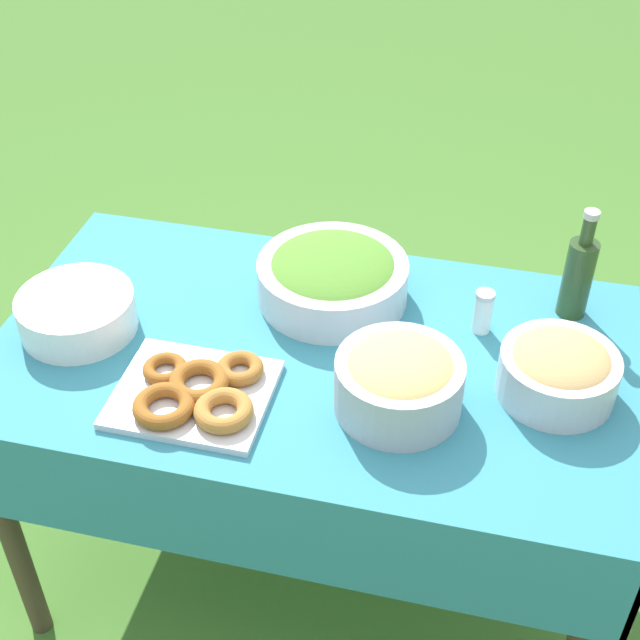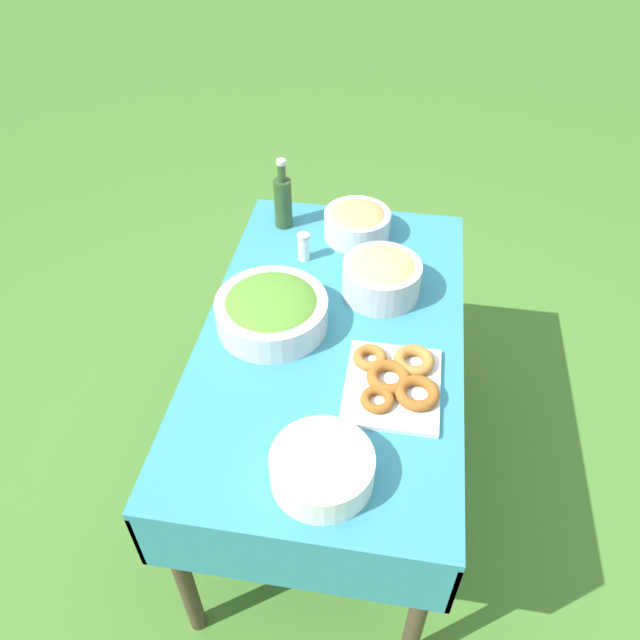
{
  "view_description": "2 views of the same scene",
  "coord_description": "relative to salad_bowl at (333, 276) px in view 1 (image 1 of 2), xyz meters",
  "views": [
    {
      "loc": [
        -0.34,
        1.36,
        1.97
      ],
      "look_at": [
        -0.02,
        0.03,
        0.86
      ],
      "focal_mm": 50.0,
      "sensor_mm": 36.0,
      "label": 1
    },
    {
      "loc": [
        1.32,
        0.18,
        2.04
      ],
      "look_at": [
        0.02,
        -0.03,
        0.81
      ],
      "focal_mm": 35.0,
      "sensor_mm": 36.0,
      "label": 2
    }
  ],
  "objects": [
    {
      "name": "ground_plane",
      "position": [
        0.0,
        0.18,
        -0.81
      ],
      "size": [
        14.0,
        14.0,
        0.0
      ],
      "primitive_type": "plane",
      "color": "#477A2D"
    },
    {
      "name": "picnic_table",
      "position": [
        0.0,
        0.18,
        -0.17
      ],
      "size": [
        1.34,
        0.77,
        0.75
      ],
      "color": "teal",
      "rests_on": "ground_plane"
    },
    {
      "name": "salad_bowl",
      "position": [
        0.0,
        0.0,
        0.0
      ],
      "size": [
        0.33,
        0.33,
        0.12
      ],
      "color": "silver",
      "rests_on": "picnic_table"
    },
    {
      "name": "pasta_bowl",
      "position": [
        -0.2,
        0.31,
        0.01
      ],
      "size": [
        0.25,
        0.25,
        0.13
      ],
      "color": "#B2B7BC",
      "rests_on": "picnic_table"
    },
    {
      "name": "donut_platter",
      "position": [
        0.19,
        0.38,
        -0.04
      ],
      "size": [
        0.3,
        0.27,
        0.05
      ],
      "color": "silver",
      "rests_on": "picnic_table"
    },
    {
      "name": "plate_stack",
      "position": [
        0.5,
        0.23,
        -0.02
      ],
      "size": [
        0.25,
        0.25,
        0.08
      ],
      "color": "white",
      "rests_on": "picnic_table"
    },
    {
      "name": "olive_oil_bottle",
      "position": [
        -0.52,
        -0.07,
        0.04
      ],
      "size": [
        0.06,
        0.06,
        0.26
      ],
      "color": "#2D4723",
      "rests_on": "picnic_table"
    },
    {
      "name": "bread_bowl",
      "position": [
        -0.49,
        0.2,
        -0.0
      ],
      "size": [
        0.23,
        0.23,
        0.12
      ],
      "color": "silver",
      "rests_on": "picnic_table"
    },
    {
      "name": "salt_shaker",
      "position": [
        -0.33,
        0.04,
        -0.01
      ],
      "size": [
        0.04,
        0.04,
        0.1
      ],
      "color": "white",
      "rests_on": "picnic_table"
    }
  ]
}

